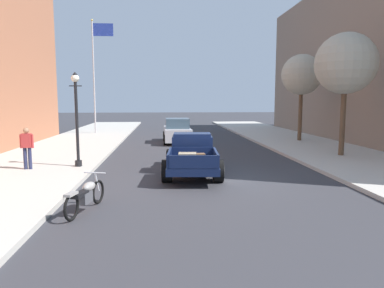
% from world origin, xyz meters
% --- Properties ---
extents(ground_plane, '(140.00, 140.00, 0.00)m').
position_xyz_m(ground_plane, '(0.00, 0.00, 0.00)').
color(ground_plane, '#333338').
extents(sidewalk_left, '(5.50, 64.00, 0.15)m').
position_xyz_m(sidewalk_left, '(-7.25, 0.00, 0.07)').
color(sidewalk_left, '#B7B2A8').
rests_on(sidewalk_left, ground).
extents(hotrod_truck_navy, '(2.41, 5.02, 1.58)m').
position_xyz_m(hotrod_truck_navy, '(-0.55, 1.08, 0.75)').
color(hotrod_truck_navy, '#0F1938').
rests_on(hotrod_truck_navy, ground).
extents(motorcycle_parked, '(0.77, 2.07, 0.93)m').
position_xyz_m(motorcycle_parked, '(-3.69, -3.61, 0.44)').
color(motorcycle_parked, black).
rests_on(motorcycle_parked, ground).
extents(car_background_silver, '(1.92, 4.33, 1.65)m').
position_xyz_m(car_background_silver, '(-0.75, 11.25, 0.77)').
color(car_background_silver, '#B7B7BC').
rests_on(car_background_silver, ground).
extents(pedestrian_sidewalk_left, '(0.53, 0.22, 1.65)m').
position_xyz_m(pedestrian_sidewalk_left, '(-7.05, 1.62, 1.09)').
color(pedestrian_sidewalk_left, '#232847').
rests_on(pedestrian_sidewalk_left, sidewalk_left).
extents(street_lamp_near, '(0.50, 0.32, 3.85)m').
position_xyz_m(street_lamp_near, '(-5.20, 2.09, 2.39)').
color(street_lamp_near, black).
rests_on(street_lamp_near, sidewalk_left).
extents(flagpole, '(1.74, 0.16, 9.16)m').
position_xyz_m(flagpole, '(-7.09, 17.28, 5.77)').
color(flagpole, '#B2B2B7').
rests_on(flagpole, sidewalk_left).
extents(street_tree_nearest, '(2.95, 2.95, 5.96)m').
position_xyz_m(street_tree_nearest, '(7.14, 4.14, 4.61)').
color(street_tree_nearest, brown).
rests_on(street_tree_nearest, sidewalk_right).
extents(street_tree_second, '(2.68, 2.68, 5.75)m').
position_xyz_m(street_tree_second, '(7.55, 10.66, 4.53)').
color(street_tree_second, brown).
rests_on(street_tree_second, sidewalk_right).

